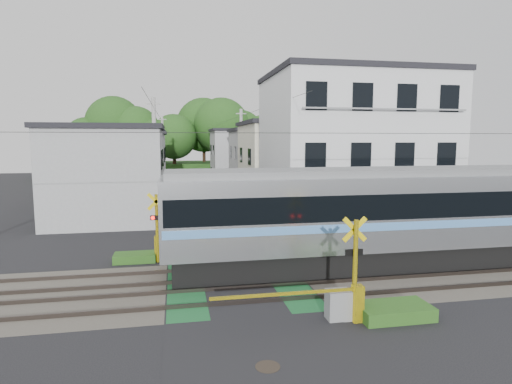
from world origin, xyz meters
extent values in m
plane|color=black|center=(0.00, 0.00, 0.00)|extent=(120.00, 120.00, 0.00)
cube|color=#47423A|center=(0.00, 0.00, 0.00)|extent=(120.00, 6.00, 0.00)
cube|color=black|center=(0.00, 0.00, 0.01)|extent=(5.20, 120.00, 0.00)
cube|color=#145126|center=(-1.90, 0.00, 0.01)|extent=(1.30, 6.00, 0.00)
cube|color=#145126|center=(1.90, 0.00, 0.01)|extent=(1.30, 6.00, 0.00)
cube|color=#3F3833|center=(0.00, -1.90, 0.07)|extent=(120.00, 0.08, 0.14)
cube|color=#3F3833|center=(0.00, -0.50, 0.07)|extent=(120.00, 0.08, 0.14)
cube|color=#3F3833|center=(0.00, 0.50, 0.07)|extent=(120.00, 0.08, 0.14)
cube|color=#3F3833|center=(0.00, 1.90, 0.07)|extent=(120.00, 0.08, 0.14)
cube|color=black|center=(7.23, 1.20, 0.50)|extent=(19.24, 2.65, 1.00)
cube|color=black|center=(0.22, 1.20, 0.33)|extent=(2.67, 2.45, 0.67)
cube|color=#B4B9BE|center=(7.23, 1.20, 2.45)|extent=(20.04, 3.12, 2.89)
cube|color=black|center=(7.23, 1.20, 2.80)|extent=(19.72, 3.16, 0.98)
cube|color=#528BCE|center=(7.23, 1.20, 2.04)|extent=(19.84, 3.15, 0.31)
cube|color=slate|center=(7.23, 1.20, 4.03)|extent=(19.64, 2.56, 0.27)
cube|color=black|center=(-2.74, 1.20, 2.88)|extent=(0.10, 2.68, 1.74)
cylinder|color=yellow|center=(3.00, -3.60, 1.50)|extent=(0.14, 0.14, 3.00)
cube|color=yellow|center=(3.00, -3.50, 2.70)|extent=(0.77, 0.05, 0.77)
cube|color=yellow|center=(3.00, -3.50, 2.70)|extent=(0.77, 0.05, 0.77)
cube|color=black|center=(3.00, -3.50, 2.00)|extent=(0.55, 0.05, 0.20)
sphere|color=#FF0C07|center=(2.84, -3.44, 2.00)|extent=(0.16, 0.16, 0.16)
sphere|color=#FF0C07|center=(3.16, -3.44, 2.00)|extent=(0.16, 0.16, 0.16)
cube|color=gray|center=(2.50, -3.60, 0.45)|extent=(0.70, 0.50, 0.90)
cube|color=yellow|center=(3.00, -3.85, 0.55)|extent=(0.30, 0.30, 1.10)
cube|color=yellow|center=(0.75, -3.85, 1.00)|extent=(4.20, 0.08, 0.08)
cylinder|color=yellow|center=(-3.00, 3.60, 1.50)|extent=(0.14, 0.14, 3.00)
cube|color=yellow|center=(-3.00, 3.50, 2.70)|extent=(0.77, 0.05, 0.77)
cube|color=yellow|center=(-3.00, 3.50, 2.70)|extent=(0.77, 0.05, 0.77)
cube|color=black|center=(-3.00, 3.50, 2.00)|extent=(0.55, 0.05, 0.20)
sphere|color=#FF0C07|center=(-3.16, 3.44, 2.00)|extent=(0.16, 0.16, 0.16)
sphere|color=#FF0C07|center=(-2.84, 3.44, 2.00)|extent=(0.16, 0.16, 0.16)
cube|color=gray|center=(-2.50, 3.60, 0.45)|extent=(0.70, 0.50, 0.90)
cube|color=yellow|center=(-3.00, 3.85, 0.55)|extent=(0.30, 0.30, 1.10)
cube|color=yellow|center=(-0.75, 3.85, 1.00)|extent=(4.20, 0.08, 0.08)
cube|color=silver|center=(8.50, 9.50, 4.50)|extent=(10.00, 8.00, 9.00)
cube|color=black|center=(8.50, 9.50, 9.15)|extent=(10.20, 8.16, 0.30)
cube|color=black|center=(4.80, 5.47, 1.50)|extent=(1.10, 0.06, 1.40)
cube|color=black|center=(7.25, 5.47, 1.50)|extent=(1.10, 0.06, 1.40)
cube|color=black|center=(9.70, 5.47, 1.50)|extent=(1.10, 0.06, 1.40)
cube|color=black|center=(12.15, 5.47, 1.50)|extent=(1.10, 0.06, 1.40)
cube|color=gray|center=(8.50, 5.25, 0.90)|extent=(9.00, 0.06, 0.08)
cube|color=black|center=(4.80, 5.47, 4.50)|extent=(1.10, 0.06, 1.40)
cube|color=black|center=(7.25, 5.47, 4.50)|extent=(1.10, 0.06, 1.40)
cube|color=black|center=(9.70, 5.47, 4.50)|extent=(1.10, 0.06, 1.40)
cube|color=black|center=(12.15, 5.47, 4.50)|extent=(1.10, 0.06, 1.40)
cube|color=gray|center=(8.50, 5.25, 3.90)|extent=(9.00, 0.06, 0.08)
cube|color=black|center=(4.80, 5.47, 7.50)|extent=(1.10, 0.06, 1.40)
cube|color=black|center=(7.25, 5.47, 7.50)|extent=(1.10, 0.06, 1.40)
cube|color=black|center=(9.70, 5.47, 7.50)|extent=(1.10, 0.06, 1.40)
cube|color=black|center=(12.15, 5.47, 7.50)|extent=(1.10, 0.06, 1.40)
cube|color=gray|center=(8.50, 5.25, 6.90)|extent=(9.00, 0.06, 0.08)
cube|color=#A2A5A7|center=(-6.50, 14.00, 3.00)|extent=(7.00, 7.00, 6.00)
cube|color=black|center=(-6.50, 14.00, 6.15)|extent=(7.35, 7.35, 0.30)
cube|color=black|center=(-2.97, 12.25, 1.30)|extent=(0.06, 1.00, 1.20)
cube|color=black|center=(-2.97, 15.75, 1.30)|extent=(0.06, 1.00, 1.20)
cube|color=black|center=(-2.97, 12.25, 4.10)|extent=(0.06, 1.00, 1.20)
cube|color=black|center=(-2.97, 15.75, 4.10)|extent=(0.06, 1.00, 1.20)
cube|color=beige|center=(6.80, 18.00, 3.25)|extent=(7.00, 8.00, 6.50)
cube|color=black|center=(6.80, 18.00, 6.65)|extent=(7.35, 8.40, 0.30)
cube|color=black|center=(3.27, 16.00, 1.30)|extent=(0.06, 1.00, 1.20)
cube|color=black|center=(3.27, 20.00, 1.30)|extent=(0.06, 1.00, 1.20)
cube|color=black|center=(3.27, 16.00, 4.10)|extent=(0.06, 1.00, 1.20)
cube|color=black|center=(3.27, 20.00, 4.10)|extent=(0.06, 1.00, 1.20)
cube|color=#A2A5A7|center=(-7.00, 23.00, 2.90)|extent=(8.00, 7.00, 5.80)
cube|color=black|center=(-7.00, 23.00, 5.95)|extent=(8.40, 7.35, 0.30)
cube|color=black|center=(-2.97, 21.25, 1.30)|extent=(0.06, 1.00, 1.20)
cube|color=black|center=(-2.97, 24.75, 1.30)|extent=(0.06, 1.00, 1.20)
cube|color=black|center=(-2.97, 21.25, 4.10)|extent=(0.06, 1.00, 1.20)
cube|color=black|center=(-2.97, 24.75, 4.10)|extent=(0.06, 1.00, 1.20)
cube|color=#A2A5A7|center=(7.20, 28.00, 3.10)|extent=(7.00, 7.00, 6.20)
cube|color=black|center=(7.20, 28.00, 6.35)|extent=(7.35, 7.35, 0.30)
cube|color=black|center=(3.67, 26.25, 1.30)|extent=(0.06, 1.00, 1.20)
cube|color=black|center=(3.67, 29.75, 1.30)|extent=(0.06, 1.00, 1.20)
cube|color=black|center=(3.67, 26.25, 4.10)|extent=(0.06, 1.00, 1.20)
cube|color=black|center=(3.67, 29.75, 4.10)|extent=(0.06, 1.00, 1.20)
cube|color=#C2AE89|center=(-6.80, 33.00, 3.00)|extent=(7.00, 8.00, 6.00)
cube|color=black|center=(-6.80, 33.00, 6.15)|extent=(7.35, 8.40, 0.30)
cube|color=black|center=(-3.27, 31.00, 1.30)|extent=(0.06, 1.00, 1.20)
cube|color=black|center=(-3.27, 35.00, 1.30)|extent=(0.06, 1.00, 1.20)
cube|color=black|center=(-3.27, 31.00, 4.10)|extent=(0.06, 1.00, 1.20)
cube|color=black|center=(-3.27, 35.00, 4.10)|extent=(0.06, 1.00, 1.20)
cube|color=#A2A5A7|center=(6.50, 38.00, 3.20)|extent=(8.00, 7.00, 6.40)
cube|color=black|center=(6.50, 38.00, 6.55)|extent=(8.40, 7.35, 0.30)
cube|color=black|center=(2.47, 36.25, 1.30)|extent=(0.06, 1.00, 1.20)
cube|color=black|center=(2.47, 39.75, 1.30)|extent=(0.06, 1.00, 1.20)
cube|color=black|center=(2.47, 36.25, 4.10)|extent=(0.06, 1.00, 1.20)
cube|color=black|center=(2.47, 39.75, 4.10)|extent=(0.06, 1.00, 1.20)
cube|color=#25501A|center=(0.00, 50.00, 1.00)|extent=(40.00, 10.00, 2.00)
cylinder|color=#332114|center=(-14.18, 48.82, 2.13)|extent=(0.50, 0.50, 4.25)
sphere|color=#25501A|center=(-14.18, 48.82, 5.53)|extent=(5.95, 5.95, 5.95)
cylinder|color=#332114|center=(-10.57, 49.72, 2.89)|extent=(0.50, 0.50, 5.79)
sphere|color=#25501A|center=(-10.57, 49.72, 7.52)|extent=(8.10, 8.10, 8.10)
cylinder|color=#332114|center=(-7.53, 48.52, 2.53)|extent=(0.50, 0.50, 5.07)
sphere|color=#25501A|center=(-7.53, 48.52, 6.58)|extent=(7.09, 7.09, 7.09)
cylinder|color=#332114|center=(-4.86, 46.65, 2.05)|extent=(0.50, 0.50, 4.09)
sphere|color=#25501A|center=(-4.86, 46.65, 5.32)|extent=(5.73, 5.73, 5.73)
cylinder|color=#332114|center=(-2.14, 45.49, 2.22)|extent=(0.50, 0.50, 4.45)
sphere|color=#25501A|center=(-2.14, 45.49, 5.78)|extent=(6.22, 6.22, 6.22)
cylinder|color=#332114|center=(2.33, 50.58, 2.91)|extent=(0.50, 0.50, 5.82)
sphere|color=#25501A|center=(2.33, 50.58, 7.57)|extent=(8.15, 8.15, 8.15)
cylinder|color=#332114|center=(4.58, 46.42, 2.83)|extent=(0.50, 0.50, 5.66)
sphere|color=#25501A|center=(4.58, 46.42, 7.36)|extent=(7.92, 7.92, 7.92)
cylinder|color=#332114|center=(7.95, 50.15, 2.47)|extent=(0.50, 0.50, 4.94)
sphere|color=#25501A|center=(7.95, 50.15, 6.42)|extent=(6.91, 6.91, 6.91)
cylinder|color=#332114|center=(10.44, 45.67, 2.22)|extent=(0.50, 0.50, 4.44)
sphere|color=#25501A|center=(10.44, 45.67, 5.77)|extent=(6.22, 6.22, 6.22)
cylinder|color=#332114|center=(13.51, 50.18, 2.07)|extent=(0.50, 0.50, 4.14)
sphere|color=#25501A|center=(13.51, 50.18, 5.39)|extent=(5.80, 5.80, 5.80)
cube|color=black|center=(6.00, 1.20, 5.60)|extent=(60.00, 0.02, 0.02)
cylinder|color=#A5A5A0|center=(-3.40, 13.00, 4.00)|extent=(0.26, 0.26, 8.00)
cube|color=#A5A5A0|center=(-3.40, 13.00, 7.60)|extent=(0.90, 0.08, 0.08)
cylinder|color=#A5A5A0|center=(3.60, 22.00, 4.00)|extent=(0.26, 0.26, 8.00)
cube|color=#A5A5A0|center=(3.60, 22.00, 7.60)|extent=(0.90, 0.08, 0.08)
cylinder|color=#A5A5A0|center=(-3.40, 34.00, 4.00)|extent=(0.26, 0.26, 8.00)
cube|color=#A5A5A0|center=(-3.40, 34.00, 7.60)|extent=(0.90, 0.08, 0.08)
cube|color=black|center=(-3.40, 23.50, 7.40)|extent=(0.02, 42.00, 0.02)
cube|color=black|center=(3.60, 23.50, 7.40)|extent=(0.02, 42.00, 0.02)
imported|color=#232028|center=(-0.38, 24.86, 0.75)|extent=(0.60, 0.45, 1.51)
cylinder|color=#2D261E|center=(-0.15, -5.86, 0.01)|extent=(0.60, 0.60, 0.02)
cube|color=#2D5E1E|center=(4.20, -3.80, 0.20)|extent=(2.20, 1.20, 0.40)
cube|color=#2D5E1E|center=(-4.00, 3.90, 0.18)|extent=(1.80, 1.00, 0.36)
cube|color=#2D5E1E|center=(4.60, 3.20, 0.15)|extent=(1.50, 0.90, 0.30)
camera|label=1|loc=(-2.21, -15.14, 5.33)|focal=30.00mm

